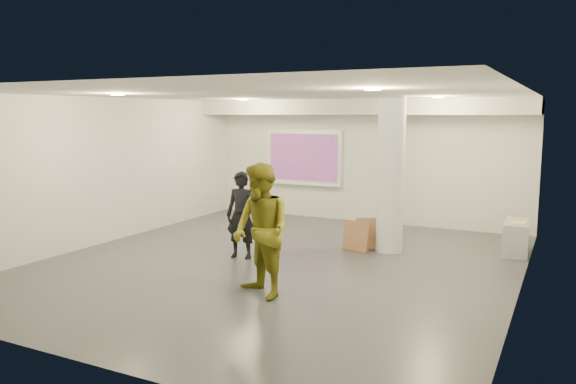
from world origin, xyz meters
The scene contains 20 objects.
floor centered at (0.00, 0.00, 0.00)m, with size 8.00×9.00×0.01m, color #373A3F.
ceiling centered at (0.00, 0.00, 3.00)m, with size 8.00×9.00×0.01m, color silver.
wall_back centered at (0.00, 4.50, 1.50)m, with size 8.00×0.01×3.00m, color silver.
wall_front centered at (0.00, -4.50, 1.50)m, with size 8.00×0.01×3.00m, color silver.
wall_left centered at (-4.00, 0.00, 1.50)m, with size 0.01×9.00×3.00m, color silver.
wall_right centered at (4.00, 0.00, 1.50)m, with size 0.01×9.00×3.00m, color silver.
soffit_band centered at (0.00, 3.95, 2.82)m, with size 8.00×1.10×0.36m, color silver.
downlight_nw centered at (-2.20, 2.50, 2.98)m, with size 0.22×0.22×0.02m, color #FFD288.
downlight_ne centered at (2.20, 2.50, 2.98)m, with size 0.22×0.22×0.02m, color #FFD288.
downlight_sw centered at (-2.20, -1.50, 2.98)m, with size 0.22×0.22×0.02m, color #FFD288.
downlight_se centered at (2.20, -1.50, 2.98)m, with size 0.22×0.22×0.02m, color #FFD288.
column centered at (1.50, 1.80, 1.50)m, with size 0.52×0.52×3.00m, color silver.
projection_screen centered at (-1.60, 4.45, 1.53)m, with size 2.10×0.13×1.42m.
credenza centered at (3.72, 2.75, 0.31)m, with size 0.45×1.07×0.63m, color #95979A.
papers_stack centered at (3.77, 2.61, 0.64)m, with size 0.25×0.32×0.02m, color white.
postit_pad centered at (3.75, 2.73, 0.64)m, with size 0.19×0.26×0.03m, color yellow.
cardboard_back centered at (1.12, 1.83, 0.31)m, with size 0.57×0.05×0.62m, color brown.
cardboard_front centered at (0.92, 1.53, 0.30)m, with size 0.54×0.05×0.59m, color brown.
woman centered at (-0.80, 0.08, 0.81)m, with size 0.59×0.39×1.61m, color black.
man centered at (0.63, -1.70, 0.98)m, with size 0.96×0.75×1.97m, color olive.
Camera 1 is at (4.57, -8.62, 2.67)m, focal length 35.00 mm.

